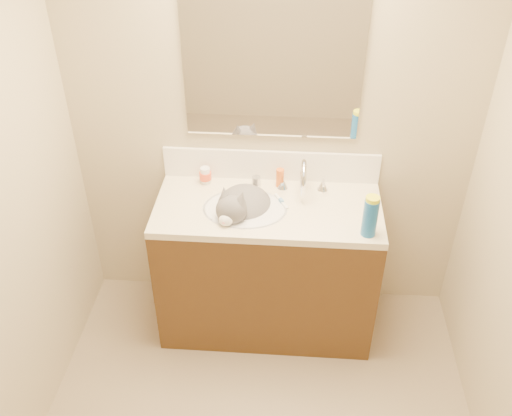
% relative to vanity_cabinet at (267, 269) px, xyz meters
% --- Properties ---
extents(room_shell, '(2.24, 2.54, 2.52)m').
position_rel_vanity_cabinet_xyz_m(room_shell, '(0.00, -0.97, 1.08)').
color(room_shell, tan).
rests_on(room_shell, ground).
extents(vanity_cabinet, '(1.20, 0.55, 0.82)m').
position_rel_vanity_cabinet_xyz_m(vanity_cabinet, '(0.00, 0.00, 0.00)').
color(vanity_cabinet, '#462C13').
rests_on(vanity_cabinet, ground).
extents(counter_slab, '(1.20, 0.55, 0.04)m').
position_rel_vanity_cabinet_xyz_m(counter_slab, '(0.00, 0.00, 0.43)').
color(counter_slab, beige).
rests_on(counter_slab, vanity_cabinet).
extents(basin, '(0.45, 0.36, 0.14)m').
position_rel_vanity_cabinet_xyz_m(basin, '(-0.12, -0.03, 0.38)').
color(basin, white).
rests_on(basin, vanity_cabinet).
extents(faucet, '(0.28, 0.20, 0.21)m').
position_rel_vanity_cabinet_xyz_m(faucet, '(0.18, 0.14, 0.54)').
color(faucet, silver).
rests_on(faucet, counter_slab).
extents(cat, '(0.40, 0.46, 0.33)m').
position_rel_vanity_cabinet_xyz_m(cat, '(-0.14, -0.00, 0.43)').
color(cat, '#575457').
rests_on(cat, basin).
extents(backsplash, '(1.20, 0.02, 0.18)m').
position_rel_vanity_cabinet_xyz_m(backsplash, '(0.00, 0.26, 0.54)').
color(backsplash, white).
rests_on(backsplash, counter_slab).
extents(mirror, '(0.90, 0.02, 0.80)m').
position_rel_vanity_cabinet_xyz_m(mirror, '(0.00, 0.26, 1.13)').
color(mirror, white).
rests_on(mirror, room_shell).
extents(pill_bottle, '(0.07, 0.07, 0.10)m').
position_rel_vanity_cabinet_xyz_m(pill_bottle, '(-0.36, 0.20, 0.50)').
color(pill_bottle, white).
rests_on(pill_bottle, counter_slab).
extents(pill_label, '(0.09, 0.09, 0.04)m').
position_rel_vanity_cabinet_xyz_m(pill_label, '(-0.36, 0.20, 0.50)').
color(pill_label, '#EF4F27').
rests_on(pill_label, pill_bottle).
extents(silver_jar, '(0.05, 0.05, 0.05)m').
position_rel_vanity_cabinet_xyz_m(silver_jar, '(-0.08, 0.19, 0.48)').
color(silver_jar, '#B7B7BC').
rests_on(silver_jar, counter_slab).
extents(amber_bottle, '(0.06, 0.06, 0.11)m').
position_rel_vanity_cabinet_xyz_m(amber_bottle, '(0.05, 0.19, 0.50)').
color(amber_bottle, '#DA5F19').
rests_on(amber_bottle, counter_slab).
extents(toothbrush, '(0.08, 0.13, 0.01)m').
position_rel_vanity_cabinet_xyz_m(toothbrush, '(0.07, 0.04, 0.46)').
color(toothbrush, white).
rests_on(toothbrush, counter_slab).
extents(toothbrush_head, '(0.03, 0.04, 0.02)m').
position_rel_vanity_cabinet_xyz_m(toothbrush_head, '(0.07, 0.04, 0.46)').
color(toothbrush_head, '#6092CC').
rests_on(toothbrush_head, counter_slab).
extents(spray_can, '(0.08, 0.08, 0.20)m').
position_rel_vanity_cabinet_xyz_m(spray_can, '(0.51, -0.20, 0.55)').
color(spray_can, '#185BA9').
rests_on(spray_can, counter_slab).
extents(spray_cap, '(0.08, 0.08, 0.04)m').
position_rel_vanity_cabinet_xyz_m(spray_cap, '(0.51, -0.20, 0.65)').
color(spray_cap, yellow).
rests_on(spray_cap, spray_can).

